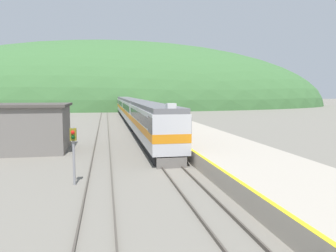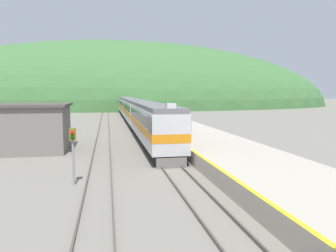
# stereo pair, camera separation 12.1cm
# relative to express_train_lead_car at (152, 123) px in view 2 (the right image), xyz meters

# --- Properties ---
(track_main) EXTENTS (1.52, 180.00, 0.16)m
(track_main) POSITION_rel_express_train_lead_car_xyz_m (0.00, 40.37, -2.25)
(track_main) COLOR #4C443D
(track_main) RESTS_ON ground
(track_siding) EXTENTS (1.52, 180.00, 0.16)m
(track_siding) POSITION_rel_express_train_lead_car_xyz_m (-4.98, 40.37, -2.25)
(track_siding) COLOR #4C443D
(track_siding) RESTS_ON ground
(platform) EXTENTS (6.63, 140.00, 1.09)m
(platform) POSITION_rel_express_train_lead_car_xyz_m (4.95, 20.37, -1.79)
(platform) COLOR #ADA393
(platform) RESTS_ON ground
(distant_hills) EXTENTS (169.49, 76.27, 49.13)m
(distant_hills) POSITION_rel_express_train_lead_car_xyz_m (0.00, 95.35, -2.33)
(distant_hills) COLOR #3D6B38
(distant_hills) RESTS_ON ground
(station_shed) EXTENTS (8.17, 6.37, 4.36)m
(station_shed) POSITION_rel_express_train_lead_car_xyz_m (-11.97, -1.03, -0.13)
(station_shed) COLOR slate
(station_shed) RESTS_ON ground
(express_train_lead_car) EXTENTS (2.84, 20.76, 4.61)m
(express_train_lead_car) POSITION_rel_express_train_lead_car_xyz_m (0.00, 0.00, 0.00)
(express_train_lead_car) COLOR black
(express_train_lead_car) RESTS_ON ground
(carriage_second) EXTENTS (2.83, 19.83, 4.25)m
(carriage_second) POSITION_rel_express_train_lead_car_xyz_m (0.00, 21.41, -0.01)
(carriage_second) COLOR black
(carriage_second) RESTS_ON ground
(carriage_third) EXTENTS (2.83, 19.83, 4.25)m
(carriage_third) POSITION_rel_express_train_lead_car_xyz_m (0.00, 42.12, -0.01)
(carriage_third) COLOR black
(carriage_third) RESTS_ON ground
(carriage_fourth) EXTENTS (2.83, 19.83, 4.25)m
(carriage_fourth) POSITION_rel_express_train_lead_car_xyz_m (0.00, 62.83, -0.01)
(carriage_fourth) COLOR black
(carriage_fourth) RESTS_ON ground
(signal_post_siding) EXTENTS (0.36, 0.42, 3.38)m
(signal_post_siding) POSITION_rel_express_train_lead_car_xyz_m (-6.42, -13.18, 0.12)
(signal_post_siding) COLOR gray
(signal_post_siding) RESTS_ON ground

